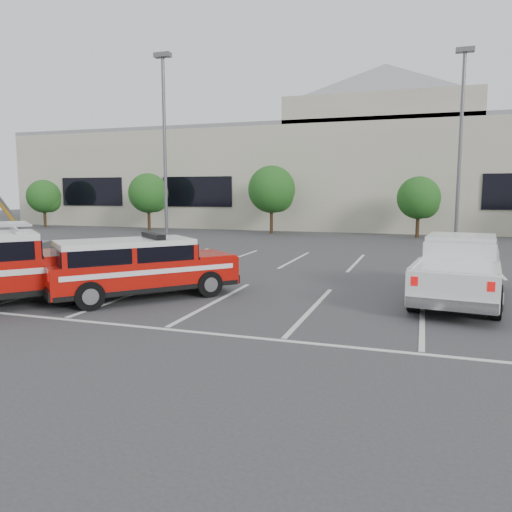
{
  "coord_description": "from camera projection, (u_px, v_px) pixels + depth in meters",
  "views": [
    {
      "loc": [
        5.32,
        -12.32,
        3.01
      ],
      "look_at": [
        0.52,
        2.02,
        1.05
      ],
      "focal_mm": 35.0,
      "sensor_mm": 36.0,
      "label": 1
    }
  ],
  "objects": [
    {
      "name": "tree_mid_right",
      "position": [
        420.0,
        199.0,
        32.46
      ],
      "size": [
        2.77,
        2.77,
        3.99
      ],
      "color": "#3F2B19",
      "rests_on": "ground"
    },
    {
      "name": "stall_markings",
      "position": [
        264.0,
        276.0,
        17.88
      ],
      "size": [
        23.0,
        15.0,
        0.01
      ],
      "primitive_type": "cube",
      "color": "silver",
      "rests_on": "ground"
    },
    {
      "name": "convention_building",
      "position": [
        362.0,
        172.0,
        42.95
      ],
      "size": [
        60.0,
        16.99,
        13.2
      ],
      "color": "beige",
      "rests_on": "ground"
    },
    {
      "name": "white_pickup",
      "position": [
        459.0,
        275.0,
        13.83
      ],
      "size": [
        2.66,
        6.01,
        1.78
      ],
      "rotation": [
        0.0,
        0.0,
        -0.11
      ],
      "color": "silver",
      "rests_on": "ground"
    },
    {
      "name": "light_pole_left",
      "position": [
        165.0,
        151.0,
        26.79
      ],
      "size": [
        0.9,
        0.6,
        10.24
      ],
      "color": "#59595E",
      "rests_on": "ground"
    },
    {
      "name": "light_pole_mid",
      "position": [
        460.0,
        149.0,
        25.83
      ],
      "size": [
        0.9,
        0.6,
        10.24
      ],
      "color": "#59595E",
      "rests_on": "ground"
    },
    {
      "name": "tree_far_left",
      "position": [
        45.0,
        198.0,
        41.9
      ],
      "size": [
        2.77,
        2.77,
        3.99
      ],
      "color": "#3F2B19",
      "rests_on": "ground"
    },
    {
      "name": "tree_mid_left",
      "position": [
        273.0,
        191.0,
        35.53
      ],
      "size": [
        3.37,
        3.37,
        4.85
      ],
      "color": "#3F2B19",
      "rests_on": "ground"
    },
    {
      "name": "utility_rig",
      "position": [
        2.0,
        257.0,
        18.35
      ],
      "size": [
        3.27,
        4.3,
        3.13
      ],
      "rotation": [
        0.0,
        0.0,
        0.36
      ],
      "color": "#59595E",
      "rests_on": "ground"
    },
    {
      "name": "fire_chief_suv",
      "position": [
        139.0,
        272.0,
        14.14
      ],
      "size": [
        4.87,
        5.13,
        1.83
      ],
      "rotation": [
        0.0,
        0.0,
        -0.73
      ],
      "color": "#A00E07",
      "rests_on": "ground"
    },
    {
      "name": "ground",
      "position": [
        215.0,
        302.0,
        13.65
      ],
      "size": [
        120.0,
        120.0,
        0.0
      ],
      "primitive_type": "plane",
      "color": "#353537",
      "rests_on": "ground"
    },
    {
      "name": "tree_left",
      "position": [
        150.0,
        195.0,
        38.72
      ],
      "size": [
        3.07,
        3.07,
        4.42
      ],
      "color": "#3F2B19",
      "rests_on": "ground"
    }
  ]
}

